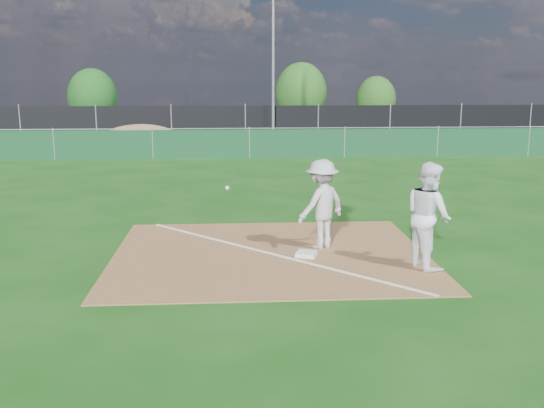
{
  "coord_description": "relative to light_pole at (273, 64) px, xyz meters",
  "views": [
    {
      "loc": [
        -0.69,
        -10.21,
        3.38
      ],
      "look_at": [
        0.03,
        1.0,
        1.0
      ],
      "focal_mm": 40.0,
      "sensor_mm": 36.0,
      "label": 1
    }
  ],
  "objects": [
    {
      "name": "ground",
      "position": [
        -1.5,
        -12.7,
        -4.0
      ],
      "size": [
        90.0,
        90.0,
        0.0
      ],
      "primitive_type": "plane",
      "color": "#12450E",
      "rests_on": "ground"
    },
    {
      "name": "infield_dirt",
      "position": [
        -1.5,
        -21.7,
        -3.99
      ],
      "size": [
        6.0,
        5.0,
        0.02
      ],
      "primitive_type": "cube",
      "color": "brown",
      "rests_on": "ground"
    },
    {
      "name": "foul_line",
      "position": [
        -1.5,
        -21.7,
        -3.98
      ],
      "size": [
        5.01,
        5.01,
        0.01
      ],
      "primitive_type": "cube",
      "rotation": [
        0.0,
        0.0,
        0.79
      ],
      "color": "white",
      "rests_on": "infield_dirt"
    },
    {
      "name": "green_fence",
      "position": [
        -1.5,
        -7.7,
        -3.4
      ],
      "size": [
        44.0,
        0.05,
        1.2
      ],
      "primitive_type": "cube",
      "color": "#0F381E",
      "rests_on": "ground"
    },
    {
      "name": "dirt_mound",
      "position": [
        -6.5,
        -4.2,
        -3.42
      ],
      "size": [
        3.38,
        2.6,
        1.17
      ],
      "primitive_type": "ellipsoid",
      "color": "olive",
      "rests_on": "ground"
    },
    {
      "name": "black_fence",
      "position": [
        -1.5,
        0.3,
        -3.1
      ],
      "size": [
        46.0,
        0.04,
        1.8
      ],
      "primitive_type": "cube",
      "color": "black",
      "rests_on": "ground"
    },
    {
      "name": "parking_lot",
      "position": [
        -1.5,
        5.3,
        -4.0
      ],
      "size": [
        46.0,
        9.0,
        0.01
      ],
      "primitive_type": "cube",
      "color": "black",
      "rests_on": "ground"
    },
    {
      "name": "light_pole",
      "position": [
        0.0,
        0.0,
        0.0
      ],
      "size": [
        0.16,
        0.16,
        8.0
      ],
      "primitive_type": "cylinder",
      "color": "slate",
      "rests_on": "ground"
    },
    {
      "name": "first_base",
      "position": [
        -0.82,
        -21.89,
        -3.94
      ],
      "size": [
        0.47,
        0.47,
        0.08
      ],
      "primitive_type": "cube",
      "rotation": [
        0.0,
        0.0,
        -0.34
      ],
      "color": "white",
      "rests_on": "infield_dirt"
    },
    {
      "name": "play_at_first",
      "position": [
        -0.46,
        -21.32,
        -3.1
      ],
      "size": [
        2.54,
        1.21,
        1.77
      ],
      "color": "silver",
      "rests_on": "infield_dirt"
    },
    {
      "name": "runner",
      "position": [
        1.27,
        -22.62,
        -3.04
      ],
      "size": [
        0.92,
        1.07,
        1.91
      ],
      "primitive_type": "imported",
      "rotation": [
        0.0,
        0.0,
        1.81
      ],
      "color": "white",
      "rests_on": "ground"
    },
    {
      "name": "car_left",
      "position": [
        -8.11,
        4.23,
        -3.27
      ],
      "size": [
        4.51,
        2.81,
        1.43
      ],
      "primitive_type": "imported",
      "rotation": [
        0.0,
        0.0,
        1.28
      ],
      "color": "#A6A8AE",
      "rests_on": "parking_lot"
    },
    {
      "name": "car_mid",
      "position": [
        -2.51,
        5.48,
        -3.3
      ],
      "size": [
        4.39,
        2.24,
        1.38
      ],
      "primitive_type": "imported",
      "rotation": [
        0.0,
        0.0,
        1.77
      ],
      "color": "black",
      "rests_on": "parking_lot"
    },
    {
      "name": "car_right",
      "position": [
        1.61,
        4.64,
        -3.28
      ],
      "size": [
        5.18,
        2.94,
        1.42
      ],
      "primitive_type": "imported",
      "rotation": [
        0.0,
        0.0,
        1.36
      ],
      "color": "black",
      "rests_on": "parking_lot"
    },
    {
      "name": "tree_left",
      "position": [
        -11.67,
        9.44,
        -1.99
      ],
      "size": [
        3.29,
        3.29,
        3.9
      ],
      "color": "#382316",
      "rests_on": "ground"
    },
    {
      "name": "tree_mid",
      "position": [
        2.69,
        10.49,
        -1.77
      ],
      "size": [
        3.65,
        3.65,
        4.33
      ],
      "color": "#382316",
      "rests_on": "ground"
    },
    {
      "name": "tree_right",
      "position": [
        8.26,
        11.21,
        -2.26
      ],
      "size": [
        2.85,
        2.85,
        3.38
      ],
      "color": "#382316",
      "rests_on": "ground"
    }
  ]
}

